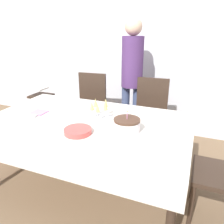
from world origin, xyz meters
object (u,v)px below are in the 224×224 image
high_chair (41,100)px  champagne_tray (99,110)px  dining_chair_far_left (90,105)px  dining_chair_far_right (150,113)px  birthday_cake (127,125)px  gift_bag (10,142)px  plate_stack_main (78,131)px  person_standing (132,71)px

high_chair → champagne_tray: bearing=-30.8°
dining_chair_far_left → dining_chair_far_right: same height
birthday_cake → dining_chair_far_left: bearing=131.2°
dining_chair_far_right → high_chair: (-1.74, 0.03, -0.05)m
birthday_cake → champagne_tray: bearing=152.4°
dining_chair_far_right → gift_bag: 1.88m
dining_chair_far_right → plate_stack_main: bearing=-106.9°
plate_stack_main → person_standing: person_standing is taller
dining_chair_far_right → plate_stack_main: (-0.36, -1.17, 0.21)m
dining_chair_far_right → plate_stack_main: dining_chair_far_right is taller
birthday_cake → gift_bag: size_ratio=0.93×
birthday_cake → high_chair: bearing=149.8°
dining_chair_far_left → champagne_tray: dining_chair_far_left is taller
champagne_tray → high_chair: champagne_tray is taller
dining_chair_far_right → high_chair: 1.74m
plate_stack_main → person_standing: size_ratio=0.14×
champagne_tray → high_chair: 1.68m
dining_chair_far_right → plate_stack_main: size_ratio=4.19×
person_standing → high_chair: (-1.44, -0.14, -0.53)m
champagne_tray → plate_stack_main: size_ratio=1.25×
person_standing → gift_bag: person_standing is taller
gift_bag → high_chair: bearing=93.3°
high_chair → gift_bag: 0.82m
dining_chair_far_left → plate_stack_main: (0.50, -1.17, 0.21)m
dining_chair_far_right → person_standing: person_standing is taller
champagne_tray → plate_stack_main: champagne_tray is taller
dining_chair_far_right → birthday_cake: dining_chair_far_right is taller
gift_bag → birthday_cake: bearing=-9.6°
birthday_cake → high_chair: (-1.75, 1.02, -0.30)m
dining_chair_far_right → person_standing: 0.60m
dining_chair_far_left → champagne_tray: size_ratio=3.36×
person_standing → gift_bag: (-1.39, -0.87, -0.89)m
dining_chair_far_left → dining_chair_far_right: (0.86, 0.00, 0.00)m
dining_chair_far_left → dining_chair_far_right: size_ratio=1.00×
dining_chair_far_right → gift_bag: bearing=-157.7°
plate_stack_main → high_chair: bearing=138.9°
dining_chair_far_left → plate_stack_main: bearing=-67.0°
champagne_tray → person_standing: 1.01m
dining_chair_far_left → high_chair: bearing=177.7°
high_chair → gift_bag: bearing=-86.7°
dining_chair_far_right → champagne_tray: dining_chair_far_right is taller
dining_chair_far_left → person_standing: person_standing is taller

